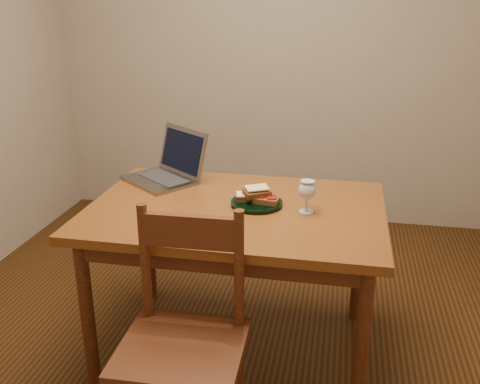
% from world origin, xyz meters
% --- Properties ---
extents(floor, '(3.20, 3.20, 0.02)m').
position_xyz_m(floor, '(0.00, 0.00, -0.01)').
color(floor, black).
rests_on(floor, ground).
extents(back_wall, '(3.20, 0.02, 2.60)m').
position_xyz_m(back_wall, '(0.00, 1.61, 1.30)').
color(back_wall, gray).
rests_on(back_wall, floor).
extents(table, '(1.30, 0.90, 0.74)m').
position_xyz_m(table, '(0.08, -0.12, 0.65)').
color(table, '#522F0D').
rests_on(table, floor).
extents(chair, '(0.45, 0.43, 0.47)m').
position_xyz_m(chair, '(0.02, -0.74, 0.51)').
color(chair, '#36190B').
rests_on(chair, floor).
extents(plate, '(0.23, 0.23, 0.02)m').
position_xyz_m(plate, '(0.17, -0.08, 0.75)').
color(plate, black).
rests_on(plate, table).
extents(sandwich_cheese, '(0.12, 0.08, 0.03)m').
position_xyz_m(sandwich_cheese, '(0.13, -0.07, 0.78)').
color(sandwich_cheese, '#381E0C').
rests_on(sandwich_cheese, plate).
extents(sandwich_tomato, '(0.12, 0.08, 0.03)m').
position_xyz_m(sandwich_tomato, '(0.21, -0.10, 0.78)').
color(sandwich_tomato, '#381E0C').
rests_on(sandwich_tomato, plate).
extents(sandwich_top, '(0.13, 0.12, 0.04)m').
position_xyz_m(sandwich_top, '(0.17, -0.08, 0.80)').
color(sandwich_top, '#381E0C').
rests_on(sandwich_top, plate).
extents(milk_glass, '(0.08, 0.08, 0.15)m').
position_xyz_m(milk_glass, '(0.39, -0.12, 0.81)').
color(milk_glass, white).
rests_on(milk_glass, table).
extents(laptop, '(0.47, 0.46, 0.25)m').
position_xyz_m(laptop, '(-0.32, 0.19, 0.81)').
color(laptop, slate).
rests_on(laptop, table).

